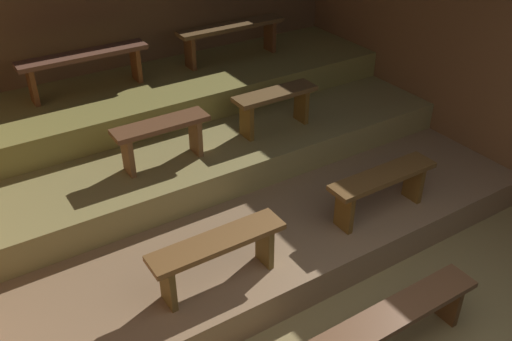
{
  "coord_description": "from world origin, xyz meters",
  "views": [
    {
      "loc": [
        -2.37,
        -1.35,
        3.42
      ],
      "look_at": [
        -0.01,
        2.32,
        0.67
      ],
      "focal_mm": 38.76,
      "sensor_mm": 36.0,
      "label": 1
    }
  ],
  "objects": [
    {
      "name": "bench_middle_right",
      "position": [
        0.65,
        2.98,
        0.95
      ],
      "size": [
        0.92,
        0.26,
        0.44
      ],
      "color": "brown",
      "rests_on": "platform_middle"
    },
    {
      "name": "bench_upper_right",
      "position": [
        0.9,
        4.31,
        1.29
      ],
      "size": [
        1.37,
        0.26,
        0.44
      ],
      "color": "brown",
      "rests_on": "platform_upper"
    },
    {
      "name": "ground",
      "position": [
        0.0,
        2.4,
        -0.04
      ],
      "size": [
        5.94,
        5.59,
        0.08
      ],
      "primitive_type": "cube",
      "color": "olive"
    },
    {
      "name": "bench_lower_right",
      "position": [
        0.86,
        1.55,
        0.65
      ],
      "size": [
        1.11,
        0.26,
        0.44
      ],
      "color": "brown",
      "rests_on": "platform_lower"
    },
    {
      "name": "wall_back",
      "position": [
        0.0,
        4.82,
        1.29
      ],
      "size": [
        5.94,
        0.06,
        2.59
      ],
      "primitive_type": "cube",
      "color": "brown",
      "rests_on": "ground"
    },
    {
      "name": "platform_upper",
      "position": [
        0.0,
        4.15,
        0.79
      ],
      "size": [
        5.14,
        1.29,
        0.32
      ],
      "primitive_type": "cube",
      "color": "olive",
      "rests_on": "platform_middle"
    },
    {
      "name": "bench_upper_left",
      "position": [
        -0.9,
        4.31,
        1.29
      ],
      "size": [
        1.37,
        0.26,
        0.44
      ],
      "color": "brown",
      "rests_on": "platform_upper"
    },
    {
      "name": "bench_middle_left",
      "position": [
        -0.65,
        2.98,
        0.95
      ],
      "size": [
        0.92,
        0.26,
        0.44
      ],
      "color": "brown",
      "rests_on": "platform_middle"
    },
    {
      "name": "bench_lower_left",
      "position": [
        -0.86,
        1.55,
        0.65
      ],
      "size": [
        1.11,
        0.26,
        0.44
      ],
      "color": "brown",
      "rests_on": "platform_lower"
    },
    {
      "name": "platform_lower",
      "position": [
        0.0,
        2.98,
        0.16
      ],
      "size": [
        5.14,
        3.62,
        0.32
      ],
      "primitive_type": "cube",
      "color": "#896B4B",
      "rests_on": "ground"
    },
    {
      "name": "bench_floor_center",
      "position": [
        -0.14,
        0.48,
        0.35
      ],
      "size": [
        1.79,
        0.26,
        0.44
      ],
      "color": "brown",
      "rests_on": "ground"
    },
    {
      "name": "wall_right",
      "position": [
        2.6,
        2.4,
        1.29
      ],
      "size": [
        0.06,
        5.59,
        2.59
      ],
      "primitive_type": "cube",
      "color": "brown",
      "rests_on": "ground"
    },
    {
      "name": "platform_middle",
      "position": [
        0.0,
        3.64,
        0.47
      ],
      "size": [
        5.14,
        2.31,
        0.32
      ],
      "primitive_type": "cube",
      "color": "olive",
      "rests_on": "platform_lower"
    }
  ]
}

